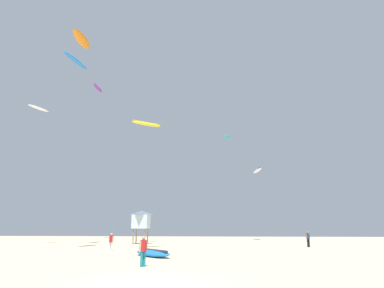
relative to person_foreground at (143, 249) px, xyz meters
The scene contains 14 objects.
ground_plane 5.01m from the person_foreground, 73.85° to the right, with size 120.00×120.00×0.00m, color beige.
person_foreground is the anchor object (origin of this frame).
person_midground 22.78m from the person_foreground, 53.10° to the left, with size 0.48×0.37×1.64m.
person_left 12.18m from the person_foreground, 117.11° to the left, with size 0.48×0.35×1.55m.
kite_grounded_near 6.06m from the person_foreground, 96.95° to the left, with size 3.84×4.16×0.57m.
lifeguard_tower 23.61m from the person_foreground, 104.39° to the left, with size 2.30×2.30×4.15m.
kite_aloft_0 23.78m from the person_foreground, 134.62° to the left, with size 1.81×4.00×0.84m.
kite_aloft_1 28.29m from the person_foreground, 103.66° to the left, with size 3.04×2.23×0.39m.
kite_aloft_2 47.92m from the person_foreground, 117.55° to the left, with size 1.19×3.76×0.71m.
kite_aloft_3 30.58m from the person_foreground, 136.08° to the left, with size 2.00×3.08×0.44m.
kite_aloft_4 40.98m from the person_foreground, 80.77° to the left, with size 1.89×2.31×0.34m.
kite_aloft_5 17.53m from the person_foreground, 104.07° to the left, with size 3.18×2.67×0.59m.
kite_aloft_6 32.21m from the person_foreground, 128.70° to the left, with size 1.31×4.29×1.08m.
kite_aloft_7 37.56m from the person_foreground, 72.78° to the left, with size 1.67×4.21×0.81m.
Camera 1 is at (2.87, -13.08, 2.10)m, focal length 29.20 mm.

